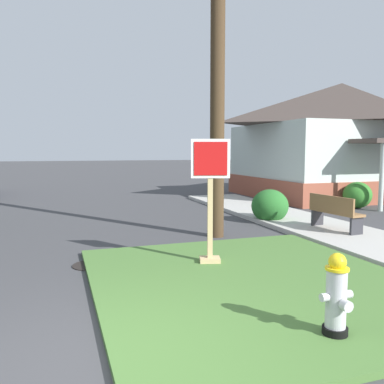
{
  "coord_description": "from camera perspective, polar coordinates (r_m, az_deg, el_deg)",
  "views": [
    {
      "loc": [
        -0.35,
        -3.65,
        2.07
      ],
      "look_at": [
        1.84,
        2.88,
        1.35
      ],
      "focal_mm": 37.67,
      "sensor_mm": 36.0,
      "label": 1
    }
  ],
  "objects": [
    {
      "name": "ground_plane",
      "position": [
        4.21,
        -12.41,
        -23.64
      ],
      "size": [
        160.0,
        160.0,
        0.0
      ],
      "primitive_type": "plane",
      "color": "#3D3D3F"
    },
    {
      "name": "grass_corner_patch",
      "position": [
        6.45,
        8.68,
        -12.46
      ],
      "size": [
        4.83,
        5.42,
        0.08
      ],
      "primitive_type": "cube",
      "color": "#477033",
      "rests_on": "ground"
    },
    {
      "name": "sidewalk_strip",
      "position": [
        11.32,
        16.54,
        -4.55
      ],
      "size": [
        2.2,
        14.6,
        0.12
      ],
      "primitive_type": "cube",
      "color": "#B2AFA8",
      "rests_on": "ground"
    },
    {
      "name": "fire_hydrant",
      "position": [
        4.73,
        19.77,
        -13.73
      ],
      "size": [
        0.38,
        0.34,
        0.9
      ],
      "color": "black",
      "rests_on": "grass_corner_patch"
    },
    {
      "name": "stop_sign",
      "position": [
        7.1,
        2.59,
        -1.75
      ],
      "size": [
        0.66,
        0.37,
        2.19
      ],
      "color": "tan",
      "rests_on": "grass_corner_patch"
    },
    {
      "name": "manhole_cover",
      "position": [
        7.59,
        -13.97,
        -10.0
      ],
      "size": [
        0.7,
        0.7,
        0.02
      ],
      "primitive_type": "cylinder",
      "color": "black",
      "rests_on": "ground"
    },
    {
      "name": "street_bench",
      "position": [
        10.46,
        19.48,
        -2.57
      ],
      "size": [
        0.54,
        1.51,
        0.85
      ],
      "color": "brown",
      "rests_on": "sidewalk_strip"
    },
    {
      "name": "utility_pole",
      "position": [
        9.95,
        3.68,
        22.03
      ],
      "size": [
        1.87,
        0.34,
        9.33
      ],
      "color": "#42301E",
      "rests_on": "ground"
    },
    {
      "name": "corner_house",
      "position": [
        19.64,
        20.25,
        7.11
      ],
      "size": [
        8.55,
        8.04,
        5.07
      ],
      "color": "brown",
      "rests_on": "ground"
    },
    {
      "name": "shrub_near_porch",
      "position": [
        15.6,
        22.37,
        -0.4
      ],
      "size": [
        1.0,
        1.0,
        0.95
      ],
      "primitive_type": "ellipsoid",
      "color": "#307328",
      "rests_on": "ground"
    },
    {
      "name": "shrub_by_curb",
      "position": [
        11.76,
        10.97,
        -1.95
      ],
      "size": [
        1.05,
        1.05,
        0.96
      ],
      "primitive_type": "ellipsoid",
      "color": "#276528",
      "rests_on": "ground"
    }
  ]
}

